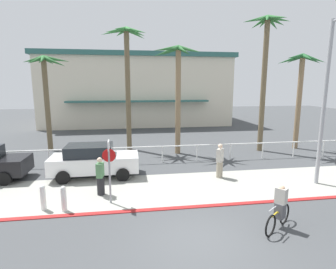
{
  "coord_description": "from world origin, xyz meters",
  "views": [
    {
      "loc": [
        -2.04,
        -7.27,
        4.66
      ],
      "look_at": [
        -0.03,
        6.0,
        2.2
      ],
      "focal_mm": 28.67,
      "sensor_mm": 36.0,
      "label": 1
    }
  ],
  "objects_px": {
    "palm_tree_3": "(178,71)",
    "palm_tree_4": "(266,51)",
    "bollard_0": "(43,197)",
    "cyclist_yellow_0": "(280,209)",
    "pedestrian_0": "(220,162)",
    "bollard_1": "(64,198)",
    "palm_tree_5": "(300,78)",
    "palm_tree_2": "(127,58)",
    "stop_sign_bike_lane": "(109,163)",
    "car_white_1": "(94,160)",
    "pedestrian_1": "(100,178)",
    "streetlight_curb": "(329,94)",
    "palm_tree_1": "(46,77)"
  },
  "relations": [
    {
      "from": "stop_sign_bike_lane",
      "to": "palm_tree_1",
      "type": "distance_m",
      "value": 11.58
    },
    {
      "from": "car_white_1",
      "to": "pedestrian_0",
      "type": "relative_size",
      "value": 2.48
    },
    {
      "from": "bollard_0",
      "to": "pedestrian_0",
      "type": "relative_size",
      "value": 0.56
    },
    {
      "from": "palm_tree_5",
      "to": "cyclist_yellow_0",
      "type": "xyz_separation_m",
      "value": [
        -7.51,
        -10.45,
        -4.46
      ]
    },
    {
      "from": "palm_tree_5",
      "to": "pedestrian_0",
      "type": "relative_size",
      "value": 3.88
    },
    {
      "from": "stop_sign_bike_lane",
      "to": "palm_tree_2",
      "type": "distance_m",
      "value": 10.51
    },
    {
      "from": "pedestrian_0",
      "to": "pedestrian_1",
      "type": "height_order",
      "value": "pedestrian_0"
    },
    {
      "from": "palm_tree_5",
      "to": "car_white_1",
      "type": "xyz_separation_m",
      "value": [
        -14.13,
        -4.28,
        -4.28
      ]
    },
    {
      "from": "palm_tree_4",
      "to": "pedestrian_0",
      "type": "distance_m",
      "value": 9.4
    },
    {
      "from": "palm_tree_5",
      "to": "palm_tree_2",
      "type": "bearing_deg",
      "value": 172.56
    },
    {
      "from": "bollard_1",
      "to": "cyclist_yellow_0",
      "type": "height_order",
      "value": "cyclist_yellow_0"
    },
    {
      "from": "palm_tree_2",
      "to": "cyclist_yellow_0",
      "type": "height_order",
      "value": "palm_tree_2"
    },
    {
      "from": "palm_tree_2",
      "to": "pedestrian_0",
      "type": "height_order",
      "value": "palm_tree_2"
    },
    {
      "from": "bollard_1",
      "to": "streetlight_curb",
      "type": "xyz_separation_m",
      "value": [
        11.35,
        0.99,
        3.76
      ]
    },
    {
      "from": "pedestrian_1",
      "to": "cyclist_yellow_0",
      "type": "bearing_deg",
      "value": -31.37
    },
    {
      "from": "palm_tree_3",
      "to": "bollard_1",
      "type": "bearing_deg",
      "value": -125.84
    },
    {
      "from": "palm_tree_1",
      "to": "bollard_0",
      "type": "bearing_deg",
      "value": -76.92
    },
    {
      "from": "stop_sign_bike_lane",
      "to": "pedestrian_0",
      "type": "bearing_deg",
      "value": 23.01
    },
    {
      "from": "bollard_1",
      "to": "streetlight_curb",
      "type": "distance_m",
      "value": 11.99
    },
    {
      "from": "palm_tree_3",
      "to": "palm_tree_4",
      "type": "bearing_deg",
      "value": -1.11
    },
    {
      "from": "bollard_0",
      "to": "pedestrian_0",
      "type": "bearing_deg",
      "value": 17.73
    },
    {
      "from": "palm_tree_1",
      "to": "palm_tree_5",
      "type": "bearing_deg",
      "value": -7.1
    },
    {
      "from": "palm_tree_2",
      "to": "palm_tree_3",
      "type": "bearing_deg",
      "value": -27.58
    },
    {
      "from": "streetlight_curb",
      "to": "pedestrian_1",
      "type": "relative_size",
      "value": 4.48
    },
    {
      "from": "stop_sign_bike_lane",
      "to": "pedestrian_0",
      "type": "xyz_separation_m",
      "value": [
        5.33,
        2.26,
        -0.85
      ]
    },
    {
      "from": "palm_tree_2",
      "to": "pedestrian_1",
      "type": "relative_size",
      "value": 5.16
    },
    {
      "from": "bollard_0",
      "to": "streetlight_curb",
      "type": "bearing_deg",
      "value": 3.63
    },
    {
      "from": "pedestrian_1",
      "to": "bollard_0",
      "type": "bearing_deg",
      "value": -150.27
    },
    {
      "from": "stop_sign_bike_lane",
      "to": "palm_tree_3",
      "type": "distance_m",
      "value": 9.46
    },
    {
      "from": "palm_tree_3",
      "to": "cyclist_yellow_0",
      "type": "xyz_separation_m",
      "value": [
        1.49,
        -10.34,
        -4.92
      ]
    },
    {
      "from": "streetlight_curb",
      "to": "palm_tree_4",
      "type": "relative_size",
      "value": 0.81
    },
    {
      "from": "palm_tree_4",
      "to": "pedestrian_0",
      "type": "relative_size",
      "value": 5.23
    },
    {
      "from": "bollard_0",
      "to": "car_white_1",
      "type": "height_order",
      "value": "car_white_1"
    },
    {
      "from": "car_white_1",
      "to": "pedestrian_0",
      "type": "distance_m",
      "value": 6.45
    },
    {
      "from": "car_white_1",
      "to": "cyclist_yellow_0",
      "type": "relative_size",
      "value": 2.93
    },
    {
      "from": "stop_sign_bike_lane",
      "to": "bollard_1",
      "type": "height_order",
      "value": "stop_sign_bike_lane"
    },
    {
      "from": "bollard_0",
      "to": "pedestrian_0",
      "type": "xyz_separation_m",
      "value": [
        7.8,
        2.49,
        0.31
      ]
    },
    {
      "from": "stop_sign_bike_lane",
      "to": "palm_tree_1",
      "type": "relative_size",
      "value": 0.38
    },
    {
      "from": "palm_tree_3",
      "to": "palm_tree_1",
      "type": "bearing_deg",
      "value": 165.28
    },
    {
      "from": "stop_sign_bike_lane",
      "to": "pedestrian_0",
      "type": "distance_m",
      "value": 5.85
    },
    {
      "from": "cyclist_yellow_0",
      "to": "palm_tree_3",
      "type": "bearing_deg",
      "value": 98.2
    },
    {
      "from": "bollard_0",
      "to": "car_white_1",
      "type": "bearing_deg",
      "value": 68.16
    },
    {
      "from": "streetlight_curb",
      "to": "pedestrian_0",
      "type": "distance_m",
      "value": 5.81
    },
    {
      "from": "bollard_0",
      "to": "palm_tree_4",
      "type": "height_order",
      "value": "palm_tree_4"
    },
    {
      "from": "palm_tree_3",
      "to": "stop_sign_bike_lane",
      "type": "bearing_deg",
      "value": -118.52
    },
    {
      "from": "bollard_1",
      "to": "stop_sign_bike_lane",
      "type": "bearing_deg",
      "value": 15.05
    },
    {
      "from": "bollard_0",
      "to": "pedestrian_0",
      "type": "distance_m",
      "value": 8.2
    },
    {
      "from": "streetlight_curb",
      "to": "palm_tree_2",
      "type": "distance_m",
      "value": 12.65
    },
    {
      "from": "stop_sign_bike_lane",
      "to": "palm_tree_4",
      "type": "height_order",
      "value": "palm_tree_4"
    },
    {
      "from": "bollard_0",
      "to": "cyclist_yellow_0",
      "type": "height_order",
      "value": "cyclist_yellow_0"
    }
  ]
}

